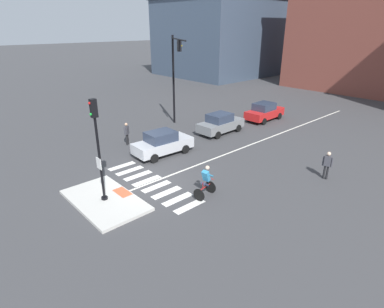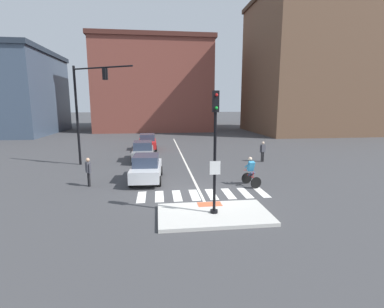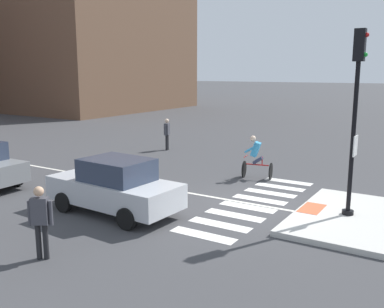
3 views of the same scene
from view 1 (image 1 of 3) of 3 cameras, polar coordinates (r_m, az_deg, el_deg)
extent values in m
plane|color=#3D3D3F|center=(17.65, -7.78, -5.53)|extent=(300.00, 300.00, 0.00)
cube|color=beige|center=(16.46, -15.60, -8.11)|extent=(4.73, 2.73, 0.15)
cube|color=#DB5B38|center=(16.81, -12.56, -6.80)|extent=(1.10, 0.60, 0.01)
cylinder|color=black|center=(16.39, -15.65, -7.71)|extent=(0.32, 0.32, 0.12)
cylinder|color=black|center=(15.47, -16.45, -0.91)|extent=(0.12, 0.12, 4.10)
cube|color=white|center=(15.52, -16.62, -1.68)|extent=(0.44, 0.03, 0.56)
cube|color=black|center=(14.71, -17.50, 7.96)|extent=(0.24, 0.28, 0.84)
sphere|color=red|center=(14.59, -18.18, 8.78)|extent=(0.12, 0.12, 0.12)
sphere|color=green|center=(14.71, -17.95, 6.89)|extent=(0.12, 0.12, 0.12)
cube|color=silver|center=(20.18, -12.64, -2.15)|extent=(0.44, 1.80, 0.01)
cube|color=silver|center=(19.46, -11.28, -2.98)|extent=(0.44, 1.80, 0.01)
cube|color=silver|center=(18.75, -9.81, -3.89)|extent=(0.44, 1.80, 0.01)
cube|color=silver|center=(18.06, -8.22, -4.85)|extent=(0.44, 1.80, 0.01)
cube|color=silver|center=(17.39, -6.51, -5.89)|extent=(0.44, 1.80, 0.01)
cube|color=silver|center=(16.74, -4.65, -7.01)|extent=(0.44, 1.80, 0.01)
cube|color=silver|center=(16.12, -2.64, -8.20)|extent=(0.44, 1.80, 0.01)
cube|color=silver|center=(15.52, -0.45, -9.48)|extent=(0.44, 1.80, 0.01)
cube|color=silver|center=(24.22, 11.80, 2.13)|extent=(0.14, 28.00, 0.01)
cylinder|color=black|center=(27.85, -3.38, 13.14)|extent=(0.18, 0.18, 7.47)
cylinder|color=black|center=(24.98, -2.48, 20.14)|extent=(4.55, 2.59, 0.11)
cube|color=black|center=(24.75, -2.34, 19.08)|extent=(0.37, 0.39, 0.80)
sphere|color=gold|center=(24.78, -1.93, 19.09)|extent=(0.12, 0.12, 0.12)
cube|color=#3D4C60|center=(58.37, 4.76, 20.22)|extent=(16.76, 17.02, 12.10)
cube|color=red|center=(30.00, 13.07, 7.24)|extent=(1.84, 4.16, 0.70)
cube|color=#2D384C|center=(29.72, 13.02, 8.44)|extent=(1.54, 1.95, 0.64)
cylinder|color=black|center=(31.56, 13.03, 7.33)|extent=(0.20, 0.61, 0.60)
cylinder|color=black|center=(30.73, 15.63, 6.67)|extent=(0.20, 0.61, 0.60)
cylinder|color=black|center=(29.52, 10.29, 6.51)|extent=(0.20, 0.61, 0.60)
cylinder|color=black|center=(28.63, 12.98, 5.80)|extent=(0.20, 0.61, 0.60)
cube|color=slate|center=(25.74, 5.24, 5.25)|extent=(1.81, 4.14, 0.70)
cube|color=#2D384C|center=(25.44, 5.07, 6.62)|extent=(1.53, 1.94, 0.64)
cylinder|color=black|center=(27.28, 5.66, 5.46)|extent=(0.20, 0.60, 0.60)
cylinder|color=black|center=(26.29, 8.41, 4.66)|extent=(0.20, 0.60, 0.60)
cylinder|color=black|center=(25.49, 1.91, 4.33)|extent=(0.20, 0.60, 0.60)
cylinder|color=black|center=(24.42, 4.71, 3.44)|extent=(0.20, 0.60, 0.60)
cube|color=silver|center=(21.37, -5.31, 1.60)|extent=(1.90, 4.18, 0.70)
cube|color=#2D384C|center=(21.06, -5.71, 3.21)|extent=(1.57, 1.97, 0.64)
cylinder|color=black|center=(22.81, -3.83, 2.08)|extent=(0.21, 0.61, 0.60)
cylinder|color=black|center=(21.56, -1.24, 0.89)|extent=(0.21, 0.61, 0.60)
cylinder|color=black|center=(21.53, -9.32, 0.56)|extent=(0.21, 0.61, 0.60)
cylinder|color=black|center=(20.21, -6.91, -0.79)|extent=(0.21, 0.61, 0.60)
cylinder|color=black|center=(16.57, 3.38, -6.02)|extent=(0.66, 0.17, 0.66)
cylinder|color=black|center=(15.80, 1.27, -7.48)|extent=(0.66, 0.17, 0.66)
cylinder|color=#B21E1E|center=(16.07, 2.36, -6.05)|extent=(0.22, 0.88, 0.05)
cylinder|color=#B21E1E|center=(15.86, 2.01, -5.73)|extent=(0.04, 0.04, 0.30)
cylinder|color=#B21E1E|center=(16.29, 3.32, -4.48)|extent=(0.44, 0.12, 0.04)
cylinder|color=#2D334C|center=(16.01, 2.10, -5.43)|extent=(0.20, 0.41, 0.33)
cylinder|color=#2D334C|center=(15.94, 2.57, -5.59)|extent=(0.20, 0.41, 0.33)
cube|color=#338CBF|center=(15.85, 2.56, -4.00)|extent=(0.41, 0.44, 0.60)
sphere|color=beige|center=(15.77, 2.83, -2.51)|extent=(0.22, 0.22, 0.22)
cylinder|color=#338CBF|center=(16.07, 2.45, -3.62)|extent=(0.17, 0.46, 0.31)
cylinder|color=#338CBF|center=(15.91, 3.40, -3.92)|extent=(0.17, 0.46, 0.31)
cylinder|color=black|center=(23.53, -11.79, 2.57)|extent=(0.12, 0.12, 0.82)
cylinder|color=black|center=(23.66, -11.61, 2.70)|extent=(0.12, 0.12, 0.82)
cube|color=#3F3F47|center=(23.37, -11.83, 4.28)|extent=(0.37, 0.42, 0.60)
cylinder|color=#3F3F47|center=(23.20, -12.09, 3.99)|extent=(0.09, 0.09, 0.56)
cylinder|color=#3F3F47|center=(23.58, -11.57, 4.33)|extent=(0.09, 0.09, 0.56)
sphere|color=tan|center=(23.24, -11.92, 5.31)|extent=(0.22, 0.22, 0.22)
cylinder|color=black|center=(19.49, 23.41, -3.13)|extent=(0.12, 0.12, 0.82)
cylinder|color=black|center=(19.51, 22.95, -3.03)|extent=(0.12, 0.12, 0.82)
cube|color=#3F3F47|center=(19.23, 23.49, -1.17)|extent=(0.41, 0.31, 0.60)
cylinder|color=#3F3F47|center=(19.23, 24.14, -1.45)|extent=(0.09, 0.09, 0.56)
cylinder|color=#3F3F47|center=(19.27, 22.81, -1.17)|extent=(0.09, 0.09, 0.56)
sphere|color=beige|center=(19.07, 23.69, 0.04)|extent=(0.22, 0.22, 0.22)
camera|label=2|loc=(16.54, -58.35, -0.74)|focal=26.10mm
camera|label=3|loc=(25.74, -34.31, 9.44)|focal=40.19mm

